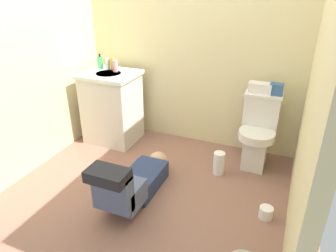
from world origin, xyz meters
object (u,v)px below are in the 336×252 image
person_plumber (133,182)px  bottle_pink (115,66)px  toilet (258,132)px  faucet (116,65)px  bottle_clear (108,64)px  soap_dispenser (100,62)px  paper_towel_roll (219,163)px  toilet_paper_roll (266,213)px  toiletry_bag (276,89)px  bottle_amber (112,64)px  tissue_box (260,88)px  vanity_cabinet (112,107)px

person_plumber → bottle_pink: (-0.71, 0.97, 0.71)m
toilet → faucet: size_ratio=7.50×
person_plumber → bottle_clear: bottle_clear is taller
soap_dispenser → toilet: bearing=-0.9°
paper_towel_roll → faucet: bearing=164.6°
person_plumber → toilet_paper_roll: bearing=10.2°
person_plumber → toiletry_bag: bearing=47.6°
bottle_amber → tissue_box: bearing=2.1°
bottle_pink → paper_towel_roll: 1.54m
bottle_pink → faucet: bearing=119.0°
person_plumber → bottle_amber: size_ratio=7.65×
bottle_clear → toilet_paper_roll: (1.95, -0.83, -0.83)m
vanity_cabinet → soap_dispenser: 0.52m
faucet → bottle_amber: 0.04m
vanity_cabinet → bottle_pink: bottle_pink is taller
toiletry_bag → tissue_box: bearing=180.0°
soap_dispenser → bottle_amber: size_ratio=1.19×
bottle_clear → bottle_pink: size_ratio=0.96×
bottle_amber → bottle_pink: bearing=-39.1°
toilet → person_plumber: 1.35m
bottle_amber → toilet_paper_roll: bearing=-23.7°
faucet → bottle_pink: bottle_pink is taller
bottle_clear → paper_towel_roll: bearing=-13.7°
bottle_clear → bottle_amber: 0.06m
tissue_box → vanity_cabinet: bearing=-173.5°
bottle_clear → bottle_amber: bearing=2.9°
person_plumber → toilet_paper_roll: (1.11, 0.20, -0.13)m
faucet → soap_dispenser: size_ratio=0.60×
tissue_box → bottle_amber: (-1.62, -0.06, 0.09)m
tissue_box → toiletry_bag: size_ratio=1.77×
vanity_cabinet → bottle_amber: (-0.03, 0.12, 0.47)m
tissue_box → toilet_paper_roll: (0.26, -0.89, -0.75)m
toiletry_bag → soap_dispenser: size_ratio=0.75×
tissue_box → toilet: bearing=-63.6°
vanity_cabinet → faucet: 0.47m
toiletry_bag → bottle_pink: bearing=-176.0°
toiletry_bag → toilet_paper_roll: size_ratio=1.13×
soap_dispenser → paper_towel_roll: bearing=-12.8°
toilet → toiletry_bag: (0.10, 0.09, 0.44)m
vanity_cabinet → bottle_pink: 0.47m
faucet → soap_dispenser: 0.19m
toilet → toilet_paper_roll: size_ratio=6.82×
bottle_pink → toiletry_bag: bearing=4.0°
bottle_clear → bottle_amber: size_ratio=0.89×
vanity_cabinet → bottle_clear: bearing=127.0°
tissue_box → bottle_pink: bearing=-175.7°
soap_dispenser → toilet_paper_roll: 2.36m
toiletry_bag → vanity_cabinet: bearing=-174.1°
toiletry_bag → bottle_pink: size_ratio=0.96×
bottle_amber → bottle_clear: bearing=-177.1°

